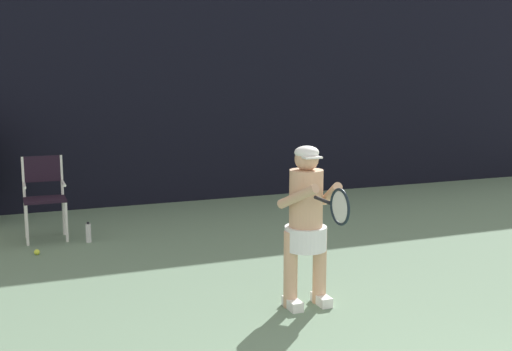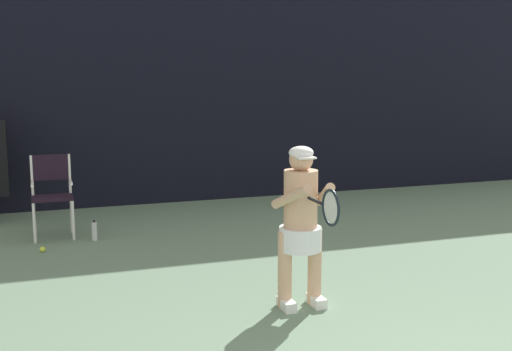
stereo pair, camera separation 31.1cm
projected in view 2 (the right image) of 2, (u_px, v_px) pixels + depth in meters
The scene contains 6 objects.
backdrop_screen at pixel (176, 94), 10.46m from camera, with size 18.00×0.12×3.66m.
umpire_chair at pixel (52, 191), 8.34m from camera, with size 0.52×0.44×1.08m.
water_bottle at pixel (94, 231), 8.22m from camera, with size 0.07×0.07×0.27m.
tennis_player at pixel (301, 220), 5.79m from camera, with size 0.54×0.62×1.50m.
tennis_racket at pixel (330, 207), 5.19m from camera, with size 0.03×0.60×0.31m.
tennis_ball_loose at pixel (42, 249), 7.69m from camera, with size 0.07×0.07×0.07m.
Camera 2 is at (-2.19, -1.90, 2.15)m, focal length 44.48 mm.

